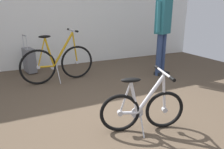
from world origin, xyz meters
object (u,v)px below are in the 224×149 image
at_px(visitor_near_wall, 163,25).
at_px(rolling_suitcase, 29,60).
at_px(folding_bike_foreground, 143,108).
at_px(display_bike_left, 58,62).

bearing_deg(visitor_near_wall, rolling_suitcase, 151.92).
distance_m(folding_bike_foreground, visitor_near_wall, 2.38).
xyz_separation_m(display_bike_left, rolling_suitcase, (-0.47, 0.84, -0.09)).
bearing_deg(folding_bike_foreground, display_bike_left, 103.38).
height_order(display_bike_left, visitor_near_wall, visitor_near_wall).
distance_m(display_bike_left, rolling_suitcase, 0.96).
bearing_deg(visitor_near_wall, display_bike_left, 166.27).
bearing_deg(rolling_suitcase, folding_bike_foreground, -71.88).
relative_size(display_bike_left, visitor_near_wall, 0.79).
bearing_deg(folding_bike_foreground, rolling_suitcase, 108.12).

